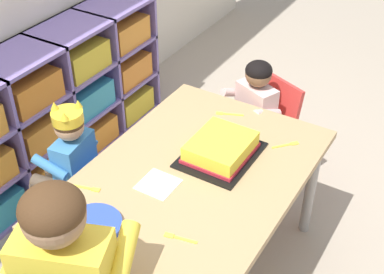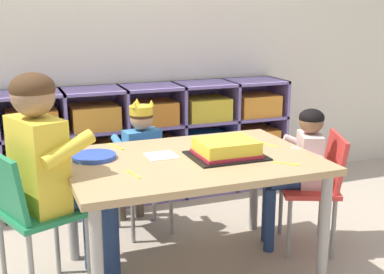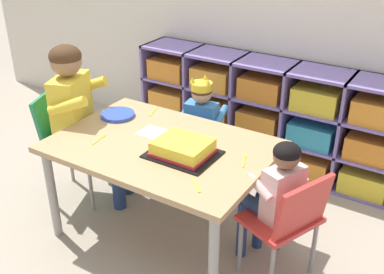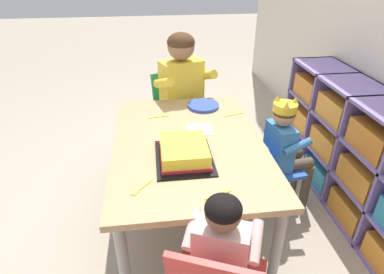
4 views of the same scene
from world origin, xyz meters
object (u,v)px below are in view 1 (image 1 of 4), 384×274
(classroom_chair_guest_side, at_px, (261,126))
(fork_beside_plate_stack, at_px, (228,114))
(paper_plate_stack, at_px, (94,225))
(birthday_cake_on_tray, at_px, (221,149))
(classroom_chair_blue, at_px, (89,190))
(fork_at_table_front_edge, at_px, (287,145))
(adult_helper_seated, at_px, (75,269))
(activity_table, at_px, (192,186))
(fork_scattered_mid_table, at_px, (85,188))
(child_with_crown, at_px, (67,159))
(guest_at_table_side, at_px, (248,115))
(fork_near_cake_tray, at_px, (178,238))

(classroom_chair_guest_side, height_order, fork_beside_plate_stack, classroom_chair_guest_side)
(paper_plate_stack, bearing_deg, birthday_cake_on_tray, -17.79)
(classroom_chair_blue, distance_m, fork_at_table_front_edge, 0.95)
(birthday_cake_on_tray, height_order, fork_at_table_front_edge, birthday_cake_on_tray)
(adult_helper_seated, bearing_deg, fork_at_table_front_edge, -128.01)
(activity_table, xyz_separation_m, paper_plate_stack, (-0.44, 0.16, 0.08))
(classroom_chair_guest_side, distance_m, fork_beside_plate_stack, 0.37)
(fork_beside_plate_stack, height_order, fork_at_table_front_edge, same)
(activity_table, height_order, fork_scattered_mid_table, fork_scattered_mid_table)
(fork_beside_plate_stack, bearing_deg, activity_table, -101.71)
(child_with_crown, height_order, paper_plate_stack, child_with_crown)
(child_with_crown, bearing_deg, fork_beside_plate_stack, 127.80)
(activity_table, xyz_separation_m, fork_beside_plate_stack, (0.47, 0.08, 0.07))
(guest_at_table_side, height_order, paper_plate_stack, guest_at_table_side)
(child_with_crown, height_order, classroom_chair_guest_side, child_with_crown)
(classroom_chair_guest_side, bearing_deg, activity_table, -65.82)
(adult_helper_seated, bearing_deg, fork_beside_plate_stack, -109.82)
(classroom_chair_guest_side, xyz_separation_m, paper_plate_stack, (-1.20, 0.13, 0.23))
(birthday_cake_on_tray, relative_size, fork_scattered_mid_table, 2.48)
(child_with_crown, relative_size, birthday_cake_on_tray, 2.25)
(fork_at_table_front_edge, bearing_deg, fork_scattered_mid_table, 1.41)
(classroom_chair_blue, height_order, fork_near_cake_tray, fork_near_cake_tray)
(paper_plate_stack, bearing_deg, fork_beside_plate_stack, -4.56)
(birthday_cake_on_tray, height_order, fork_near_cake_tray, birthday_cake_on_tray)
(activity_table, relative_size, fork_beside_plate_stack, 9.32)
(child_with_crown, height_order, fork_at_table_front_edge, child_with_crown)
(adult_helper_seated, xyz_separation_m, paper_plate_stack, (0.21, 0.10, -0.03))
(adult_helper_seated, bearing_deg, fork_near_cake_tray, -142.41)
(classroom_chair_guest_side, xyz_separation_m, fork_scattered_mid_table, (-1.05, 0.30, 0.22))
(birthday_cake_on_tray, relative_size, paper_plate_stack, 1.69)
(child_with_crown, bearing_deg, activity_table, 90.26)
(paper_plate_stack, height_order, fork_beside_plate_stack, paper_plate_stack)
(paper_plate_stack, bearing_deg, fork_at_table_front_edge, -26.49)
(child_with_crown, height_order, adult_helper_seated, adult_helper_seated)
(activity_table, bearing_deg, classroom_chair_guest_side, 1.65)
(activity_table, height_order, classroom_chair_guest_side, classroom_chair_guest_side)
(paper_plate_stack, bearing_deg, classroom_chair_blue, 45.24)
(guest_at_table_side, bearing_deg, classroom_chair_blue, -99.29)
(adult_helper_seated, xyz_separation_m, fork_scattered_mid_table, (0.36, 0.27, -0.04))
(child_with_crown, height_order, guest_at_table_side, child_with_crown)
(guest_at_table_side, height_order, fork_at_table_front_edge, guest_at_table_side)
(child_with_crown, relative_size, paper_plate_stack, 3.81)
(fork_scattered_mid_table, xyz_separation_m, fork_beside_plate_stack, (0.76, -0.24, 0.00))
(activity_table, relative_size, paper_plate_stack, 5.66)
(activity_table, relative_size, classroom_chair_guest_side, 1.84)
(fork_near_cake_tray, xyz_separation_m, fork_scattered_mid_table, (0.03, 0.46, 0.00))
(adult_helper_seated, relative_size, guest_at_table_side, 1.33)
(paper_plate_stack, distance_m, fork_scattered_mid_table, 0.22)
(child_with_crown, height_order, birthday_cake_on_tray, child_with_crown)
(adult_helper_seated, relative_size, birthday_cake_on_tray, 2.94)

